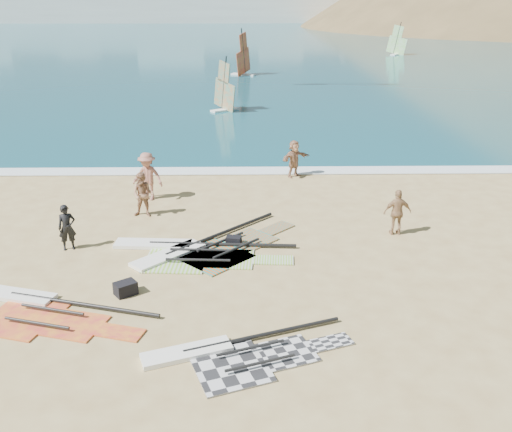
{
  "coord_description": "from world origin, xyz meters",
  "views": [
    {
      "loc": [
        0.46,
        -13.69,
        7.99
      ],
      "look_at": [
        0.75,
        4.0,
        1.0
      ],
      "focal_mm": 40.0,
      "sensor_mm": 36.0,
      "label": 1
    }
  ],
  "objects_px": {
    "beachgoer_left": "(143,195)",
    "beachgoer_back": "(397,212)",
    "rig_grey": "(233,354)",
    "gear_bag_far": "(234,241)",
    "beachgoer_right": "(294,159)",
    "gear_bag_near": "(126,288)",
    "rig_orange": "(208,248)",
    "rig_red": "(40,309)",
    "rig_green": "(187,251)",
    "beachgoer_mid": "(148,176)",
    "person_wetsuit": "(67,228)"
  },
  "relations": [
    {
      "from": "person_wetsuit",
      "to": "beachgoer_left",
      "type": "height_order",
      "value": "beachgoer_left"
    },
    {
      "from": "beachgoer_right",
      "to": "rig_red",
      "type": "bearing_deg",
      "value": -160.99
    },
    {
      "from": "rig_orange",
      "to": "beachgoer_right",
      "type": "relative_size",
      "value": 3.19
    },
    {
      "from": "gear_bag_near",
      "to": "beachgoer_left",
      "type": "height_order",
      "value": "beachgoer_left"
    },
    {
      "from": "rig_red",
      "to": "person_wetsuit",
      "type": "bearing_deg",
      "value": 110.9
    },
    {
      "from": "rig_grey",
      "to": "beachgoer_mid",
      "type": "bearing_deg",
      "value": 88.58
    },
    {
      "from": "rig_grey",
      "to": "rig_red",
      "type": "bearing_deg",
      "value": 137.94
    },
    {
      "from": "beachgoer_back",
      "to": "gear_bag_near",
      "type": "bearing_deg",
      "value": 23.17
    },
    {
      "from": "rig_orange",
      "to": "beachgoer_right",
      "type": "bearing_deg",
      "value": 21.04
    },
    {
      "from": "beachgoer_left",
      "to": "gear_bag_near",
      "type": "bearing_deg",
      "value": -78.62
    },
    {
      "from": "rig_orange",
      "to": "rig_red",
      "type": "xyz_separation_m",
      "value": [
        -4.28,
        -3.83,
        -0.0
      ]
    },
    {
      "from": "gear_bag_near",
      "to": "rig_orange",
      "type": "bearing_deg",
      "value": 53.99
    },
    {
      "from": "rig_green",
      "to": "beachgoer_mid",
      "type": "xyz_separation_m",
      "value": [
        -2.05,
        5.2,
        0.94
      ]
    },
    {
      "from": "rig_green",
      "to": "rig_orange",
      "type": "xyz_separation_m",
      "value": [
        0.68,
        0.24,
        0.0
      ]
    },
    {
      "from": "rig_red",
      "to": "gear_bag_far",
      "type": "relative_size",
      "value": 10.98
    },
    {
      "from": "rig_green",
      "to": "gear_bag_near",
      "type": "height_order",
      "value": "gear_bag_near"
    },
    {
      "from": "rig_orange",
      "to": "gear_bag_far",
      "type": "height_order",
      "value": "gear_bag_far"
    },
    {
      "from": "rig_orange",
      "to": "gear_bag_near",
      "type": "xyz_separation_m",
      "value": [
        -2.14,
        -2.95,
        0.14
      ]
    },
    {
      "from": "beachgoer_left",
      "to": "beachgoer_back",
      "type": "height_order",
      "value": "beachgoer_left"
    },
    {
      "from": "rig_grey",
      "to": "beachgoer_left",
      "type": "bearing_deg",
      "value": 91.43
    },
    {
      "from": "beachgoer_back",
      "to": "beachgoer_right",
      "type": "distance_m",
      "value": 7.45
    },
    {
      "from": "gear_bag_near",
      "to": "beachgoer_mid",
      "type": "relative_size",
      "value": 0.3
    },
    {
      "from": "rig_red",
      "to": "gear_bag_near",
      "type": "bearing_deg",
      "value": 38.39
    },
    {
      "from": "rig_grey",
      "to": "beachgoer_left",
      "type": "relative_size",
      "value": 3.0
    },
    {
      "from": "rig_red",
      "to": "beachgoer_back",
      "type": "xyz_separation_m",
      "value": [
        10.82,
        5.03,
        0.77
      ]
    },
    {
      "from": "rig_red",
      "to": "gear_bag_near",
      "type": "distance_m",
      "value": 2.31
    },
    {
      "from": "rig_orange",
      "to": "gear_bag_far",
      "type": "distance_m",
      "value": 0.93
    },
    {
      "from": "gear_bag_near",
      "to": "rig_green",
      "type": "bearing_deg",
      "value": 61.66
    },
    {
      "from": "person_wetsuit",
      "to": "rig_grey",
      "type": "bearing_deg",
      "value": -67.51
    },
    {
      "from": "beachgoer_left",
      "to": "gear_bag_far",
      "type": "bearing_deg",
      "value": -31.22
    },
    {
      "from": "beachgoer_left",
      "to": "person_wetsuit",
      "type": "bearing_deg",
      "value": -116.98
    },
    {
      "from": "rig_green",
      "to": "beachgoer_mid",
      "type": "distance_m",
      "value": 5.66
    },
    {
      "from": "rig_grey",
      "to": "rig_red",
      "type": "height_order",
      "value": "rig_red"
    },
    {
      "from": "rig_red",
      "to": "gear_bag_near",
      "type": "relative_size",
      "value": 9.24
    },
    {
      "from": "beachgoer_left",
      "to": "rig_green",
      "type": "bearing_deg",
      "value": -52.98
    },
    {
      "from": "rig_grey",
      "to": "gear_bag_near",
      "type": "relative_size",
      "value": 8.74
    },
    {
      "from": "gear_bag_far",
      "to": "person_wetsuit",
      "type": "relative_size",
      "value": 0.32
    },
    {
      "from": "rig_orange",
      "to": "beachgoer_right",
      "type": "distance_m",
      "value": 8.75
    },
    {
      "from": "gear_bag_near",
      "to": "rig_grey",
      "type": "bearing_deg",
      "value": -44.06
    },
    {
      "from": "rig_grey",
      "to": "gear_bag_far",
      "type": "distance_m",
      "value": 6.32
    },
    {
      "from": "rig_green",
      "to": "rig_red",
      "type": "bearing_deg",
      "value": -131.51
    },
    {
      "from": "person_wetsuit",
      "to": "beachgoer_right",
      "type": "height_order",
      "value": "beachgoer_right"
    },
    {
      "from": "gear_bag_near",
      "to": "person_wetsuit",
      "type": "distance_m",
      "value": 3.99
    },
    {
      "from": "rig_red",
      "to": "beachgoer_right",
      "type": "height_order",
      "value": "beachgoer_right"
    },
    {
      "from": "gear_bag_far",
      "to": "beachgoer_right",
      "type": "xyz_separation_m",
      "value": [
        2.63,
        7.6,
        0.71
      ]
    },
    {
      "from": "rig_green",
      "to": "person_wetsuit",
      "type": "relative_size",
      "value": 3.94
    },
    {
      "from": "rig_green",
      "to": "beachgoer_back",
      "type": "xyz_separation_m",
      "value": [
        7.22,
        1.44,
        0.77
      ]
    },
    {
      "from": "rig_red",
      "to": "beachgoer_left",
      "type": "relative_size",
      "value": 3.17
    },
    {
      "from": "rig_orange",
      "to": "person_wetsuit",
      "type": "xyz_separation_m",
      "value": [
        -4.61,
        0.13,
        0.72
      ]
    },
    {
      "from": "gear_bag_far",
      "to": "person_wetsuit",
      "type": "xyz_separation_m",
      "value": [
        -5.46,
        -0.25,
        0.63
      ]
    }
  ]
}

